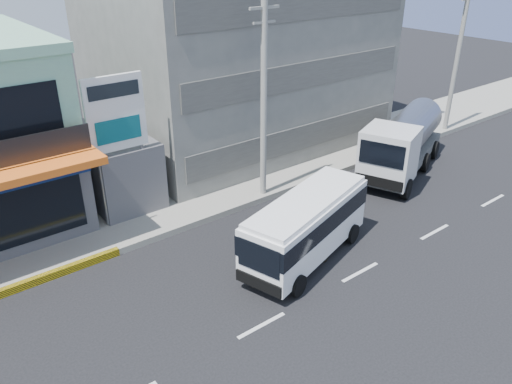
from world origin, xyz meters
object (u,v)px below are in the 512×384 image
(minibus, at_px, (306,223))
(concrete_building, at_px, (237,30))
(utility_pole_near, at_px, (264,100))
(tanker_truck, at_px, (402,142))
(satellite_dish, at_px, (114,138))
(sedan, at_px, (322,227))
(utility_pole_far, at_px, (458,57))
(billboard, at_px, (117,122))

(minibus, bearing_deg, concrete_building, 64.93)
(utility_pole_near, distance_m, tanker_truck, 9.05)
(concrete_building, distance_m, utility_pole_near, 8.79)
(satellite_dish, distance_m, sedan, 10.40)
(satellite_dish, xyz_separation_m, tanker_truck, (14.11, -5.83, -1.77))
(utility_pole_far, xyz_separation_m, minibus, (-18.03, -5.29, -3.49))
(satellite_dish, bearing_deg, utility_pole_far, -9.29)
(concrete_building, height_order, minibus, concrete_building)
(utility_pole_near, relative_size, tanker_truck, 1.13)
(minibus, height_order, sedan, minibus)
(minibus, distance_m, tanker_truck, 10.59)
(utility_pole_near, relative_size, utility_pole_far, 1.00)
(minibus, bearing_deg, utility_pole_near, 68.99)
(billboard, xyz_separation_m, minibus, (4.47, -7.09, -3.27))
(minibus, bearing_deg, tanker_truck, 16.82)
(concrete_building, relative_size, billboard, 2.32)
(satellite_dish, distance_m, utility_pole_far, 22.35)
(billboard, bearing_deg, concrete_building, 28.92)
(concrete_building, bearing_deg, utility_pole_far, -32.35)
(concrete_building, xyz_separation_m, sedan, (-4.64, -12.45, -6.23))
(concrete_building, height_order, billboard, concrete_building)
(minibus, distance_m, sedan, 1.71)
(sedan, distance_m, tanker_truck, 9.19)
(concrete_building, xyz_separation_m, billboard, (-10.50, -5.80, -2.07))
(billboard, xyz_separation_m, utility_pole_far, (22.50, -1.80, 0.22))
(billboard, distance_m, minibus, 9.00)
(billboard, xyz_separation_m, sedan, (5.86, -6.65, -4.16))
(billboard, height_order, utility_pole_far, utility_pole_far)
(concrete_building, relative_size, utility_pole_near, 1.60)
(utility_pole_near, distance_m, sedan, 6.57)
(concrete_building, distance_m, sedan, 14.68)
(billboard, bearing_deg, utility_pole_far, -4.57)
(satellite_dish, relative_size, tanker_truck, 0.17)
(sedan, height_order, tanker_truck, tanker_truck)
(billboard, relative_size, minibus, 0.99)
(utility_pole_near, height_order, minibus, utility_pole_near)
(satellite_dish, relative_size, minibus, 0.22)
(utility_pole_far, xyz_separation_m, sedan, (-16.64, -4.85, -4.38))
(utility_pole_near, height_order, sedan, utility_pole_near)
(minibus, xyz_separation_m, sedan, (1.40, 0.44, -0.89))
(billboard, bearing_deg, satellite_dish, 74.48)
(utility_pole_near, bearing_deg, minibus, -111.01)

